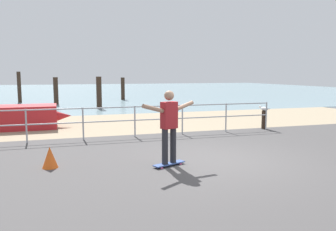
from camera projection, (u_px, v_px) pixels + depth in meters
The scene contains 13 objects.
ground_plane at pixel (238, 172), 7.30m from camera, with size 24.00×10.00×0.04m, color #474444.
beach_strip at pixel (148, 122), 14.88m from camera, with size 24.00×6.00×0.04m, color tan.
sea_surface at pixel (92, 91), 41.41m from camera, with size 72.00×50.00×0.04m, color #75939E.
railing_fence at pixel (109, 117), 10.95m from camera, with size 11.69×0.05×1.05m.
skateboard at pixel (169, 164), 7.74m from camera, with size 0.82×0.49×0.08m.
skateboarder at pixel (169, 123), 7.63m from camera, with size 1.37×0.63×1.65m.
bollard_short at pixel (264, 120), 12.86m from camera, with size 0.18×0.18×0.72m, color #332319.
seagull at pixel (264, 109), 12.82m from camera, with size 0.25×0.47×0.18m.
groyne_post_0 at pixel (19, 87), 24.26m from camera, with size 0.26×0.26×2.23m, color #332319.
groyne_post_1 at pixel (56, 91), 22.80m from camera, with size 0.31×0.31×1.85m, color #332319.
groyne_post_2 at pixel (99, 93), 20.39m from camera, with size 0.32×0.32×1.92m, color #332319.
groyne_post_3 at pixel (123, 89), 27.01m from camera, with size 0.30×0.30×1.78m, color #332319.
traffic_cone at pixel (50, 158), 7.56m from camera, with size 0.36×0.36×0.50m, color #E55919.
Camera 1 is at (-3.55, -7.33, 2.11)m, focal length 36.41 mm.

